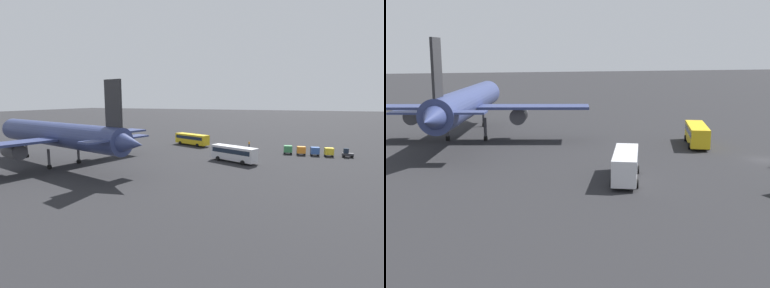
% 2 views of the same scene
% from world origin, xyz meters
% --- Properties ---
extents(ground_plane, '(600.00, 600.00, 0.00)m').
position_xyz_m(ground_plane, '(0.00, 0.00, 0.00)').
color(ground_plane, '#232326').
extents(airplane, '(47.51, 41.08, 16.64)m').
position_xyz_m(airplane, '(27.45, 38.68, 6.26)').
color(airplane, navy).
rests_on(airplane, ground).
extents(shuttle_bus_near, '(11.57, 7.12, 3.28)m').
position_xyz_m(shuttle_bus_near, '(12.27, 3.59, 1.97)').
color(shuttle_bus_near, gold).
rests_on(shuttle_bus_near, ground).
extents(shuttle_bus_far, '(10.83, 6.72, 3.39)m').
position_xyz_m(shuttle_bus_far, '(-4.74, 22.42, 2.02)').
color(shuttle_bus_far, silver).
rests_on(shuttle_bus_far, ground).
extents(baggage_tug, '(2.40, 1.63, 2.10)m').
position_xyz_m(baggage_tug, '(-28.15, 7.95, 0.94)').
color(baggage_tug, '#333338').
rests_on(baggage_tug, ground).
extents(worker_person, '(0.38, 0.38, 1.74)m').
position_xyz_m(worker_person, '(-4.08, 1.06, 0.87)').
color(worker_person, '#1E1E2D').
rests_on(worker_person, ground).
extents(cargo_cart_yellow, '(2.24, 1.98, 2.06)m').
position_xyz_m(cargo_cart_yellow, '(-24.29, 8.29, 1.19)').
color(cargo_cart_yellow, '#38383D').
rests_on(cargo_cart_yellow, ground).
extents(cargo_cart_blue, '(2.24, 1.98, 2.06)m').
position_xyz_m(cargo_cart_blue, '(-21.20, 8.36, 1.19)').
color(cargo_cart_blue, '#38383D').
rests_on(cargo_cart_blue, ground).
extents(cargo_cart_orange, '(2.24, 1.98, 2.06)m').
position_xyz_m(cargo_cart_orange, '(-18.11, 8.53, 1.19)').
color(cargo_cart_orange, '#38383D').
rests_on(cargo_cart_orange, ground).
extents(cargo_cart_green, '(2.24, 1.98, 2.06)m').
position_xyz_m(cargo_cart_green, '(-15.02, 8.22, 1.19)').
color(cargo_cart_green, '#38383D').
rests_on(cargo_cart_green, ground).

